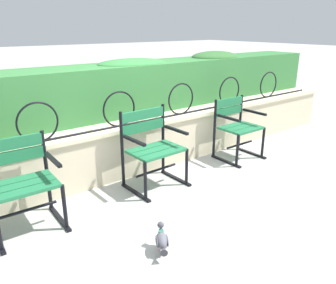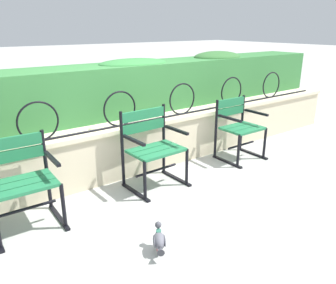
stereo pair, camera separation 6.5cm
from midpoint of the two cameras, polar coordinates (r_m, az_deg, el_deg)
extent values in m
plane|color=#ADADA8|center=(3.84, 0.17, -8.06)|extent=(60.00, 60.00, 0.00)
cube|color=beige|center=(4.27, -5.81, -0.97)|extent=(7.58, 0.35, 0.59)
cube|color=beige|center=(4.17, -5.96, 3.13)|extent=(7.58, 0.41, 0.05)
cylinder|color=black|center=(4.10, -5.42, 3.40)|extent=(7.03, 0.02, 0.02)
torus|color=black|center=(3.59, -21.69, 3.10)|extent=(0.42, 0.02, 0.42)
torus|color=black|center=(3.93, -8.74, 5.53)|extent=(0.42, 0.02, 0.42)
torus|color=black|center=(4.43, 1.79, 7.29)|extent=(0.42, 0.02, 0.42)
torus|color=black|center=(5.06, 10.00, 8.49)|extent=(0.42, 0.02, 0.42)
torus|color=black|center=(5.76, 16.34, 9.30)|extent=(0.42, 0.02, 0.42)
cube|color=#387A3D|center=(4.54, -9.63, 8.74)|extent=(7.42, 0.69, 0.64)
ellipsoid|color=#357D3D|center=(4.64, -6.60, 13.10)|extent=(0.98, 0.62, 0.12)
ellipsoid|color=#376D34|center=(5.60, 7.58, 14.08)|extent=(0.83, 0.62, 0.19)
cube|color=#237547|center=(3.09, -23.25, -7.72)|extent=(0.55, 0.14, 0.03)
cube|color=#237547|center=(3.21, -23.84, -6.78)|extent=(0.55, 0.14, 0.03)
cube|color=#237547|center=(3.34, -24.39, -5.90)|extent=(0.55, 0.14, 0.03)
cube|color=#237547|center=(3.32, -25.53, -0.25)|extent=(0.55, 0.04, 0.11)
cube|color=#237547|center=(3.36, -25.23, -2.25)|extent=(0.55, 0.04, 0.11)
cylinder|color=black|center=(3.49, -20.35, -4.71)|extent=(0.04, 0.04, 0.83)
cylinder|color=black|center=(3.20, -17.69, -10.51)|extent=(0.04, 0.04, 0.44)
cube|color=black|center=(3.46, -18.40, -12.18)|extent=(0.05, 0.52, 0.02)
cube|color=black|center=(3.20, -19.53, -2.79)|extent=(0.05, 0.40, 0.03)
cylinder|color=black|center=(3.32, -23.28, -10.55)|extent=(0.52, 0.04, 0.03)
cube|color=#237547|center=(3.65, -1.23, -2.00)|extent=(0.59, 0.15, 0.03)
cube|color=#237547|center=(3.75, -2.53, -1.42)|extent=(0.59, 0.15, 0.03)
cube|color=#237547|center=(3.85, -3.76, -0.87)|extent=(0.59, 0.15, 0.03)
cube|color=#237547|center=(3.82, -4.79, 4.64)|extent=(0.59, 0.05, 0.11)
cube|color=#237547|center=(3.86, -4.73, 2.61)|extent=(0.59, 0.05, 0.11)
cylinder|color=black|center=(4.09, -1.31, 0.41)|extent=(0.04, 0.04, 0.88)
cylinder|color=black|center=(3.87, 2.69, -4.27)|extent=(0.04, 0.04, 0.44)
cube|color=black|center=(4.08, 0.85, -6.14)|extent=(0.06, 0.52, 0.02)
cube|color=black|center=(3.86, 0.89, 2.05)|extent=(0.05, 0.40, 0.03)
cylinder|color=black|center=(3.78, -8.26, -1.41)|extent=(0.04, 0.04, 0.88)
cylinder|color=black|center=(3.53, -4.39, -6.66)|extent=(0.04, 0.04, 0.44)
cube|color=black|center=(3.77, -6.01, -8.53)|extent=(0.06, 0.52, 0.02)
cube|color=black|center=(3.53, -6.35, 0.26)|extent=(0.05, 0.40, 0.03)
cylinder|color=black|center=(3.84, -2.47, -4.81)|extent=(0.56, 0.05, 0.03)
cube|color=#237547|center=(4.59, 13.13, 1.97)|extent=(0.52, 0.13, 0.03)
cube|color=#237547|center=(4.67, 11.85, 2.37)|extent=(0.52, 0.13, 0.03)
cube|color=#237547|center=(4.76, 10.62, 2.75)|extent=(0.52, 0.13, 0.03)
cube|color=#237547|center=(4.75, 9.92, 6.66)|extent=(0.52, 0.03, 0.11)
cube|color=#237547|center=(4.78, 9.84, 5.23)|extent=(0.52, 0.03, 0.11)
cylinder|color=black|center=(5.02, 11.74, 3.19)|extent=(0.04, 0.04, 0.82)
cylinder|color=black|center=(4.82, 15.41, -0.15)|extent=(0.04, 0.04, 0.44)
cube|color=black|center=(5.00, 13.49, -1.83)|extent=(0.04, 0.52, 0.02)
cube|color=black|center=(4.82, 14.05, 4.94)|extent=(0.04, 0.40, 0.03)
cylinder|color=black|center=(4.65, 7.49, 2.16)|extent=(0.04, 0.04, 0.82)
cylinder|color=black|center=(4.43, 11.28, -1.50)|extent=(0.04, 0.04, 0.44)
cube|color=black|center=(4.63, 9.37, -3.26)|extent=(0.04, 0.52, 0.02)
cube|color=black|center=(4.43, 9.79, 4.02)|extent=(0.04, 0.40, 0.03)
cylinder|color=black|center=(4.74, 11.66, -0.43)|extent=(0.50, 0.03, 0.03)
ellipsoid|color=#5B5B66|center=(2.84, -1.73, -16.37)|extent=(0.18, 0.21, 0.11)
cylinder|color=#2D6B56|center=(2.87, -1.87, -15.03)|extent=(0.07, 0.07, 0.06)
sphere|color=#494951|center=(2.86, -1.93, -13.86)|extent=(0.06, 0.06, 0.06)
cone|color=black|center=(2.89, -2.00, -13.60)|extent=(0.02, 0.03, 0.01)
cone|color=#404047|center=(2.75, -1.48, -17.84)|extent=(0.09, 0.10, 0.06)
ellipsoid|color=#4E4E56|center=(2.83, -2.60, -16.46)|extent=(0.09, 0.13, 0.07)
ellipsoid|color=#4E4E56|center=(2.83, -0.82, -16.35)|extent=(0.09, 0.13, 0.07)
cylinder|color=#C6515B|center=(2.89, -2.11, -17.57)|extent=(0.01, 0.01, 0.05)
cylinder|color=#C6515B|center=(2.88, -1.32, -17.76)|extent=(0.01, 0.01, 0.05)
camera|label=1|loc=(0.03, -90.51, -0.18)|focal=35.97mm
camera|label=2|loc=(0.03, 89.49, 0.18)|focal=35.97mm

